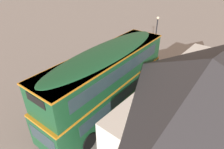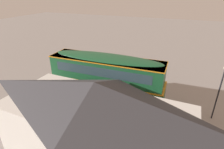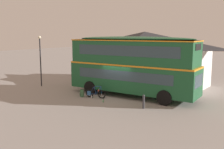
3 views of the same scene
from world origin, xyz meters
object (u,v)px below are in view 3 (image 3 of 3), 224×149
double_decker_bus (132,64)px  touring_bicycle (95,93)px  backpack_on_ground (82,93)px  water_bottle_clear_plastic (91,97)px  water_bottle_green_metal (103,101)px  kerb_bollard (144,101)px  street_lamp (40,56)px

double_decker_bus → touring_bicycle: (-2.11, -2.10, -2.27)m
double_decker_bus → backpack_on_ground: bearing=-143.0°
water_bottle_clear_plastic → water_bottle_green_metal: 1.64m
water_bottle_clear_plastic → kerb_bollard: 4.78m
touring_bicycle → street_lamp: bearing=173.0°
water_bottle_clear_plastic → water_bottle_green_metal: same height
backpack_on_ground → water_bottle_clear_plastic: backpack_on_ground is taller
water_bottle_clear_plastic → kerb_bollard: kerb_bollard is taller
backpack_on_ground → street_lamp: (-6.10, 1.19, 2.65)m
water_bottle_green_metal → street_lamp: size_ratio=0.05×
touring_bicycle → street_lamp: 7.69m
backpack_on_ground → water_bottle_green_metal: backpack_on_ground is taller
double_decker_bus → street_lamp: street_lamp is taller
touring_bicycle → double_decker_bus: bearing=44.8°
street_lamp → kerb_bollard: bearing=-7.0°
street_lamp → kerb_bollard: size_ratio=4.95×
water_bottle_green_metal → kerb_bollard: bearing=3.6°
touring_bicycle → kerb_bollard: 4.59m
touring_bicycle → kerb_bollard: (4.55, -0.55, 0.13)m
touring_bicycle → backpack_on_ground: (-1.08, -0.31, -0.07)m
water_bottle_green_metal → touring_bicycle: bearing=150.6°
touring_bicycle → water_bottle_green_metal: (1.34, -0.76, -0.27)m
water_bottle_green_metal → double_decker_bus: bearing=74.9°
water_bottle_clear_plastic → street_lamp: (-6.99, 1.07, 2.85)m
street_lamp → double_decker_bus: bearing=7.5°
double_decker_bus → touring_bicycle: double_decker_bus is taller
backpack_on_ground → water_bottle_green_metal: bearing=-10.5°
double_decker_bus → street_lamp: size_ratio=2.21×
double_decker_bus → water_bottle_green_metal: 3.90m
double_decker_bus → touring_bicycle: size_ratio=6.24×
touring_bicycle → kerb_bollard: bearing=-6.9°
double_decker_bus → water_bottle_clear_plastic: bearing=-135.3°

